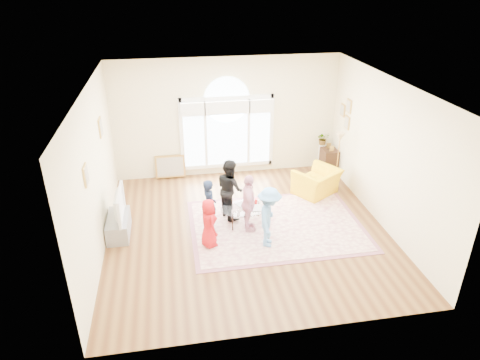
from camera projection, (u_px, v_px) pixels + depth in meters
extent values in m
plane|color=#532F17|center=(247.00, 230.00, 9.41)|extent=(6.00, 6.00, 0.00)
plane|color=beige|center=(227.00, 118.00, 11.35)|extent=(6.00, 0.00, 6.00)
plane|color=beige|center=(287.00, 249.00, 6.05)|extent=(6.00, 0.00, 6.00)
plane|color=beige|center=(95.00, 174.00, 8.25)|extent=(0.00, 6.00, 6.00)
plane|color=beige|center=(385.00, 154.00, 9.15)|extent=(0.00, 6.00, 6.00)
plane|color=white|center=(248.00, 85.00, 7.99)|extent=(6.00, 6.00, 0.00)
cube|color=white|center=(228.00, 165.00, 11.91)|extent=(2.50, 0.08, 0.10)
cube|color=white|center=(227.00, 98.00, 11.07)|extent=(2.50, 0.08, 0.10)
cube|color=white|center=(182.00, 135.00, 11.31)|extent=(0.10, 0.08, 2.00)
cube|color=white|center=(271.00, 130.00, 11.67)|extent=(0.10, 0.08, 2.00)
cube|color=#C6E2FF|center=(194.00, 135.00, 11.35)|extent=(0.55, 0.02, 1.80)
cube|color=#C6E2FF|center=(260.00, 131.00, 11.63)|extent=(0.55, 0.02, 1.80)
cube|color=#C6E2FF|center=(227.00, 133.00, 11.49)|extent=(1.10, 0.02, 1.80)
cylinder|color=#C6E2FF|center=(227.00, 100.00, 11.09)|extent=(1.20, 0.02, 1.20)
cube|color=white|center=(206.00, 134.00, 11.39)|extent=(0.07, 0.04, 1.80)
cube|color=white|center=(249.00, 131.00, 11.57)|extent=(0.07, 0.04, 1.80)
cube|color=white|center=(193.00, 109.00, 10.96)|extent=(0.65, 0.12, 0.35)
cube|color=white|center=(227.00, 107.00, 11.10)|extent=(1.20, 0.12, 0.35)
cube|color=white|center=(261.00, 106.00, 11.23)|extent=(0.65, 0.12, 0.35)
cube|color=tan|center=(100.00, 127.00, 9.17)|extent=(0.03, 0.34, 0.40)
cube|color=#ADA38E|center=(101.00, 127.00, 9.18)|extent=(0.01, 0.28, 0.34)
cube|color=tan|center=(86.00, 175.00, 7.28)|extent=(0.03, 0.30, 0.36)
cube|color=#ADA38E|center=(87.00, 175.00, 7.28)|extent=(0.01, 0.24, 0.30)
cube|color=tan|center=(349.00, 106.00, 10.76)|extent=(0.03, 0.28, 0.34)
cube|color=#ADA38E|center=(348.00, 106.00, 10.76)|extent=(0.01, 0.22, 0.28)
cube|color=tan|center=(347.00, 122.00, 10.95)|extent=(0.03, 0.28, 0.34)
cube|color=#ADA38E|center=(346.00, 122.00, 10.95)|extent=(0.01, 0.22, 0.28)
cube|color=tan|center=(343.00, 110.00, 11.16)|extent=(0.03, 0.26, 0.32)
cube|color=#ADA38E|center=(342.00, 110.00, 11.16)|extent=(0.01, 0.20, 0.26)
cube|color=beige|center=(276.00, 225.00, 9.55)|extent=(3.60, 2.60, 0.02)
cube|color=#905463|center=(276.00, 225.00, 9.55)|extent=(3.80, 2.80, 0.01)
cube|color=gray|center=(119.00, 226.00, 9.16)|extent=(0.45, 1.00, 0.42)
imported|color=black|center=(116.00, 205.00, 8.94)|extent=(0.14, 1.06, 0.61)
cube|color=#5FDABD|center=(120.00, 204.00, 8.95)|extent=(0.02, 0.87, 0.49)
ellipsoid|color=silver|center=(246.00, 208.00, 9.45)|extent=(1.21, 0.85, 0.02)
cylinder|color=black|center=(259.00, 209.00, 9.81)|extent=(0.03, 0.03, 0.40)
cylinder|color=black|center=(228.00, 214.00, 9.63)|extent=(0.03, 0.03, 0.40)
cylinder|color=black|center=(264.00, 218.00, 9.45)|extent=(0.03, 0.03, 0.40)
cylinder|color=black|center=(233.00, 223.00, 9.27)|extent=(0.03, 0.03, 0.40)
imported|color=#B2A58C|center=(239.00, 207.00, 9.44)|extent=(0.32, 0.36, 0.03)
imported|color=#B2A58C|center=(252.00, 208.00, 9.39)|extent=(0.23, 0.31, 0.02)
cylinder|color=red|center=(256.00, 201.00, 9.57)|extent=(0.07, 0.07, 0.12)
imported|color=yellow|center=(317.00, 182.00, 10.77)|extent=(1.35, 1.31, 0.67)
cube|color=black|center=(329.00, 161.00, 11.89)|extent=(0.40, 0.50, 0.70)
cylinder|color=black|center=(335.00, 187.00, 11.25)|extent=(0.20, 0.20, 0.02)
cylinder|color=#B68638|center=(337.00, 163.00, 10.95)|extent=(0.02, 0.02, 1.35)
cone|color=#CCB284|center=(340.00, 137.00, 10.63)|extent=(0.29, 0.29, 0.22)
cylinder|color=white|center=(321.00, 156.00, 12.21)|extent=(0.20, 0.20, 0.70)
imported|color=#33722D|center=(323.00, 138.00, 11.97)|extent=(0.34, 0.30, 0.37)
cube|color=tan|center=(171.00, 178.00, 11.73)|extent=(0.80, 0.14, 0.62)
imported|color=red|center=(209.00, 223.00, 8.63)|extent=(0.47, 0.59, 1.05)
imported|color=#162037|center=(210.00, 206.00, 9.08)|extent=(0.41, 0.51, 1.22)
imported|color=black|center=(230.00, 189.00, 9.60)|extent=(0.72, 0.81, 1.39)
imported|color=#F5A6BE|center=(249.00, 204.00, 9.09)|extent=(0.39, 0.79, 1.31)
imported|color=#639FE3|center=(269.00, 217.00, 8.59)|extent=(0.71, 0.94, 1.30)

